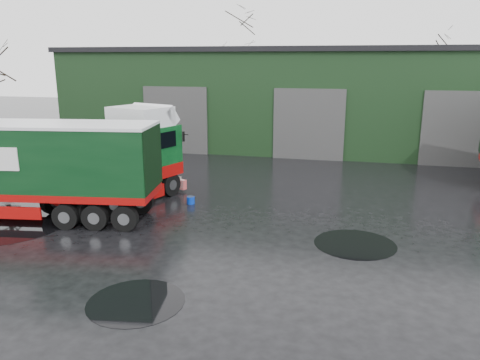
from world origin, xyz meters
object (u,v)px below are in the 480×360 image
object	(u,v)px
hero_tractor	(113,158)
tree_back_b	(424,82)
tree_back_a	(239,69)
trailer_left	(0,171)
wash_bucket	(191,200)
warehouse	(318,96)

from	to	relation	value
hero_tractor	tree_back_b	bearing A→B (deg)	81.30
tree_back_a	trailer_left	bearing A→B (deg)	-93.20
hero_tractor	wash_bucket	world-z (taller)	hero_tractor
tree_back_a	tree_back_b	world-z (taller)	tree_back_a
warehouse	wash_bucket	world-z (taller)	warehouse
tree_back_a	wash_bucket	bearing A→B (deg)	-80.38
hero_tractor	trailer_left	bearing A→B (deg)	-122.08
trailer_left	tree_back_a	world-z (taller)	tree_back_a
wash_bucket	tree_back_a	size ratio (longest dim) A/B	0.03
trailer_left	tree_back_b	bearing A→B (deg)	-39.90
hero_tractor	wash_bucket	xyz separation A→B (m)	(2.86, 0.75, -1.74)
hero_tractor	tree_back_a	distance (m)	26.67
warehouse	trailer_left	distance (m)	21.25
trailer_left	tree_back_b	xyz separation A→B (m)	(17.62, 28.90, 2.00)
tree_back_b	hero_tractor	bearing A→B (deg)	-118.71
wash_bucket	tree_back_a	distance (m)	26.49
wash_bucket	trailer_left	bearing A→B (deg)	-151.98
trailer_left	tree_back_b	size ratio (longest dim) A/B	1.50
warehouse	wash_bucket	bearing A→B (deg)	-103.03
wash_bucket	tree_back_a	world-z (taller)	tree_back_a
tree_back_a	hero_tractor	bearing A→B (deg)	-86.76
hero_tractor	tree_back_a	bearing A→B (deg)	113.25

